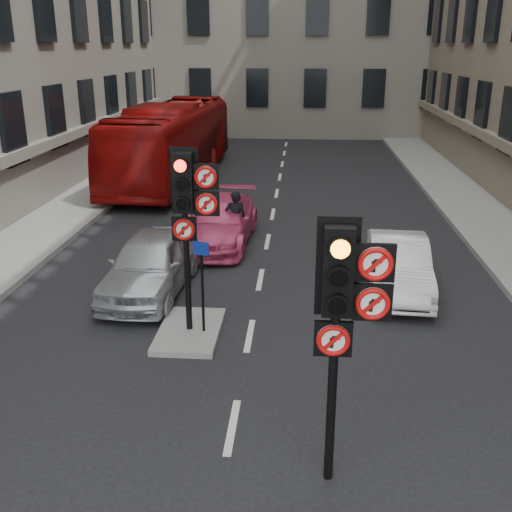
# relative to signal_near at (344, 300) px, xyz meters

# --- Properties ---
(pavement_left) EXTENTS (3.00, 50.00, 0.16)m
(pavement_left) POSITION_rel_signal_near_xyz_m (-8.69, 11.01, -2.50)
(pavement_left) COLOR gray
(pavement_left) RESTS_ON ground
(pavement_right) EXTENTS (3.00, 50.00, 0.16)m
(pavement_right) POSITION_rel_signal_near_xyz_m (5.71, 11.01, -2.50)
(pavement_right) COLOR gray
(pavement_right) RESTS_ON ground
(centre_island) EXTENTS (1.20, 2.00, 0.12)m
(centre_island) POSITION_rel_signal_near_xyz_m (-2.69, 4.01, -2.52)
(centre_island) COLOR gray
(centre_island) RESTS_ON ground
(signal_near) EXTENTS (0.91, 0.40, 3.58)m
(signal_near) POSITION_rel_signal_near_xyz_m (0.00, 0.00, 0.00)
(signal_near) COLOR black
(signal_near) RESTS_ON ground
(signal_far) EXTENTS (0.91, 0.40, 3.58)m
(signal_far) POSITION_rel_signal_near_xyz_m (-2.60, 4.00, 0.12)
(signal_far) COLOR black
(signal_far) RESTS_ON centre_island
(car_silver) EXTENTS (1.82, 4.13, 1.38)m
(car_silver) POSITION_rel_signal_near_xyz_m (-3.96, 6.09, -1.89)
(car_silver) COLOR #B0B4B8
(car_silver) RESTS_ON ground
(car_white) EXTENTS (1.52, 3.83, 1.24)m
(car_white) POSITION_rel_signal_near_xyz_m (1.75, 6.62, -1.96)
(car_white) COLOR silver
(car_white) RESTS_ON ground
(car_pink) EXTENTS (1.99, 4.49, 1.28)m
(car_pink) POSITION_rel_signal_near_xyz_m (-2.84, 9.81, -1.94)
(car_pink) COLOR #D03D70
(car_pink) RESTS_ON ground
(bus_red) EXTENTS (3.33, 11.55, 3.18)m
(bus_red) POSITION_rel_signal_near_xyz_m (-5.99, 18.18, -0.99)
(bus_red) COLOR maroon
(bus_red) RESTS_ON ground
(motorcycle) EXTENTS (0.63, 1.92, 1.14)m
(motorcycle) POSITION_rel_signal_near_xyz_m (-2.67, 9.75, -2.01)
(motorcycle) COLOR black
(motorcycle) RESTS_ON ground
(motorcyclist) EXTENTS (0.64, 0.45, 1.66)m
(motorcyclist) POSITION_rel_signal_near_xyz_m (-2.35, 9.36, -1.75)
(motorcyclist) COLOR black
(motorcyclist) RESTS_ON ground
(info_sign) EXTENTS (0.31, 0.14, 1.86)m
(info_sign) POSITION_rel_signal_near_xyz_m (-2.39, 3.91, -1.26)
(info_sign) COLOR black
(info_sign) RESTS_ON centre_island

